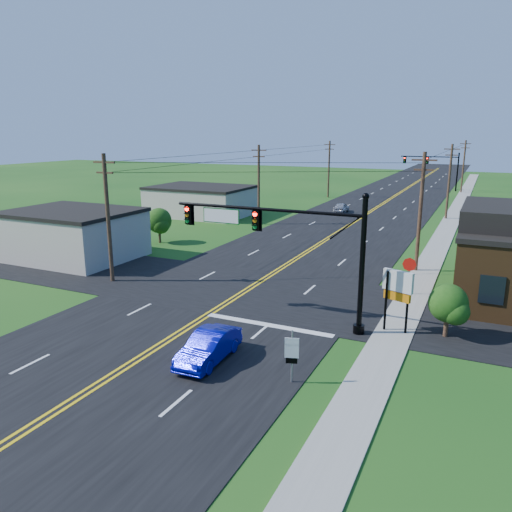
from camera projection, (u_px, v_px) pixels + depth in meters
The scene contains 22 objects.
ground at pixel (128, 364), 23.03m from camera, with size 260.00×260.00×0.00m, color #144413.
road_main at pixel (370, 211), 66.97m from camera, with size 16.00×220.00×0.04m, color black.
road_cross at pixel (244, 290), 33.57m from camera, with size 70.00×10.00×0.04m, color black.
sidewalk at pixel (446, 230), 53.86m from camera, with size 2.00×160.00×0.08m, color gray.
signal_mast_main at pixel (282, 239), 27.13m from camera, with size 11.30×0.60×7.48m.
signal_mast_far at pixel (432, 165), 90.40m from camera, with size 10.98×0.60×7.48m.
cream_bldg_near at pixel (73, 234), 41.83m from camera, with size 10.20×8.20×4.10m.
cream_bldg_far at pixel (201, 200), 63.79m from camera, with size 12.20×9.20×3.70m.
utility_pole_left_a at pixel (108, 216), 34.58m from camera, with size 1.80×0.28×9.00m.
utility_pole_left_b at pixel (259, 183), 56.55m from camera, with size 1.80×0.28×9.00m.
utility_pole_left_c at pixel (329, 168), 80.28m from camera, with size 1.80×0.28×9.00m.
utility_pole_right_a at pixel (420, 210), 37.19m from camera, with size 1.80×0.28×9.00m.
utility_pole_right_b at pixel (449, 180), 60.04m from camera, with size 1.80×0.28×9.00m.
utility_pole_right_c at pixel (464, 165), 86.40m from camera, with size 1.80×0.28×9.00m.
tree_right_back at pixel (508, 235), 38.67m from camera, with size 3.00×3.00×4.10m.
shrub_corner at pixel (448, 303), 25.59m from camera, with size 2.00×2.00×2.86m.
tree_left at pixel (159, 221), 47.60m from camera, with size 2.40×2.40×3.37m.
blue_car at pixel (209, 347), 23.09m from camera, with size 1.48×4.23×1.40m, color #070BA8.
distant_car at pixel (341, 208), 65.91m from camera, with size 1.50×3.73×1.27m, color #ACABB0.
route_sign at pixel (292, 353), 20.92m from camera, with size 0.58×0.22×2.39m.
stop_sign at pixel (409, 268), 32.27m from camera, with size 0.90×0.12×2.52m.
pylon_sign at pixel (398, 288), 26.02m from camera, with size 1.64×0.77×3.42m.
Camera 1 is at (14.32, -16.64, 10.41)m, focal length 35.00 mm.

